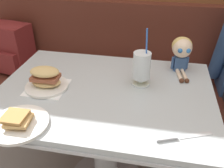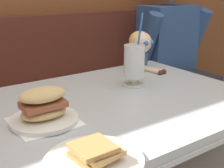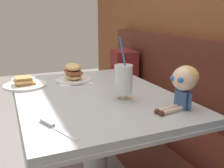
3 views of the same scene
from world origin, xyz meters
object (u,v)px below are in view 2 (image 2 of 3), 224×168
object	(u,v)px
milkshake_glass	(134,63)
diner_patron	(171,48)
sandwich_plate	(44,109)
seated_doll	(141,45)
toast_plate	(94,158)

from	to	relation	value
milkshake_glass	diner_patron	xyz separation A→B (m)	(0.72, 0.49, -0.10)
milkshake_glass	sandwich_plate	bearing A→B (deg)	-164.75
sandwich_plate	diner_patron	bearing A→B (deg)	27.42
milkshake_glass	seated_doll	size ratio (longest dim) A/B	1.39
milkshake_glass	diner_patron	bearing A→B (deg)	34.24
milkshake_glass	toast_plate	bearing A→B (deg)	-137.57
toast_plate	diner_patron	distance (m)	1.49
seated_doll	toast_plate	bearing A→B (deg)	-137.02
milkshake_glass	diner_patron	world-z (taller)	diner_patron
toast_plate	seated_doll	size ratio (longest dim) A/B	1.11
sandwich_plate	seated_doll	bearing A→B (deg)	25.86
toast_plate	milkshake_glass	world-z (taller)	milkshake_glass
toast_plate	sandwich_plate	xyz separation A→B (m)	(-0.01, 0.30, 0.03)
sandwich_plate	diner_patron	world-z (taller)	diner_patron
toast_plate	diner_patron	world-z (taller)	diner_patron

